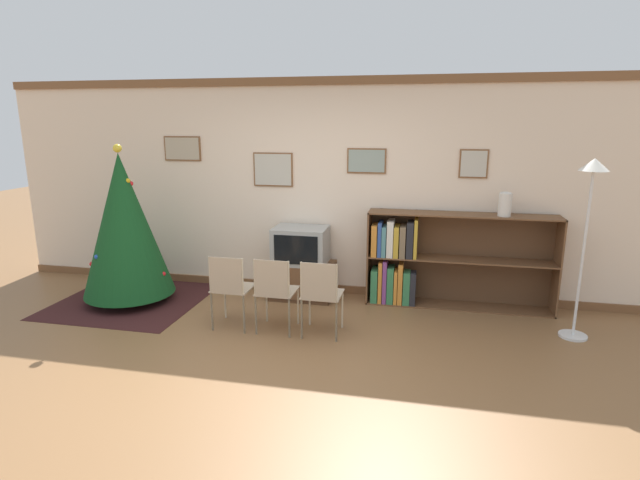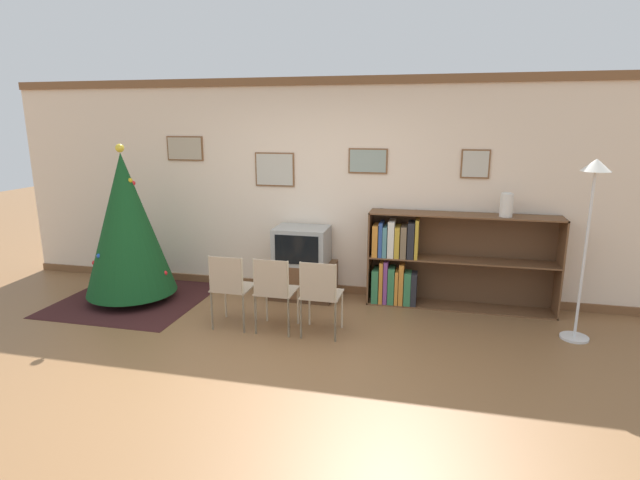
% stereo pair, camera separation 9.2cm
% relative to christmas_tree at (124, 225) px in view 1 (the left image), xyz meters
% --- Properties ---
extents(ground_plane, '(24.00, 24.00, 0.00)m').
position_rel_christmas_tree_xyz_m(ground_plane, '(2.23, -1.32, -0.96)').
color(ground_plane, brown).
extents(wall_back, '(8.59, 0.11, 2.70)m').
position_rel_christmas_tree_xyz_m(wall_back, '(2.23, 0.90, 0.39)').
color(wall_back, beige).
rests_on(wall_back, ground_plane).
extents(area_rug, '(1.72, 1.68, 0.01)m').
position_rel_christmas_tree_xyz_m(area_rug, '(0.00, 0.00, -0.96)').
color(area_rug, '#381919').
rests_on(area_rug, ground_plane).
extents(christmas_tree, '(1.08, 1.08, 1.92)m').
position_rel_christmas_tree_xyz_m(christmas_tree, '(0.00, 0.00, 0.00)').
color(christmas_tree, maroon).
rests_on(christmas_tree, area_rug).
extents(tv_console, '(0.83, 0.50, 0.45)m').
position_rel_christmas_tree_xyz_m(tv_console, '(2.04, 0.58, -0.73)').
color(tv_console, '#4C311E').
rests_on(tv_console, ground_plane).
extents(television, '(0.66, 0.49, 0.45)m').
position_rel_christmas_tree_xyz_m(television, '(2.04, 0.57, -0.28)').
color(television, '#9E9E99').
rests_on(television, tv_console).
extents(folding_chair_left, '(0.40, 0.40, 0.82)m').
position_rel_christmas_tree_xyz_m(folding_chair_left, '(1.55, -0.54, -0.49)').
color(folding_chair_left, tan).
rests_on(folding_chair_left, ground_plane).
extents(folding_chair_center, '(0.40, 0.40, 0.82)m').
position_rel_christmas_tree_xyz_m(folding_chair_center, '(2.04, -0.54, -0.49)').
color(folding_chair_center, tan).
rests_on(folding_chair_center, ground_plane).
extents(folding_chair_right, '(0.40, 0.40, 0.82)m').
position_rel_christmas_tree_xyz_m(folding_chair_right, '(2.53, -0.54, -0.49)').
color(folding_chair_right, tan).
rests_on(folding_chair_right, ground_plane).
extents(bookshelf, '(2.17, 0.36, 1.14)m').
position_rel_christmas_tree_xyz_m(bookshelf, '(3.54, 0.66, -0.42)').
color(bookshelf, brown).
rests_on(bookshelf, ground_plane).
extents(vase, '(0.14, 0.14, 0.27)m').
position_rel_christmas_tree_xyz_m(vase, '(4.40, 0.61, 0.31)').
color(vase, silver).
rests_on(vase, bookshelf).
extents(standing_lamp, '(0.28, 0.28, 1.84)m').
position_rel_christmas_tree_xyz_m(standing_lamp, '(5.09, 0.01, 0.45)').
color(standing_lamp, silver).
rests_on(standing_lamp, ground_plane).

